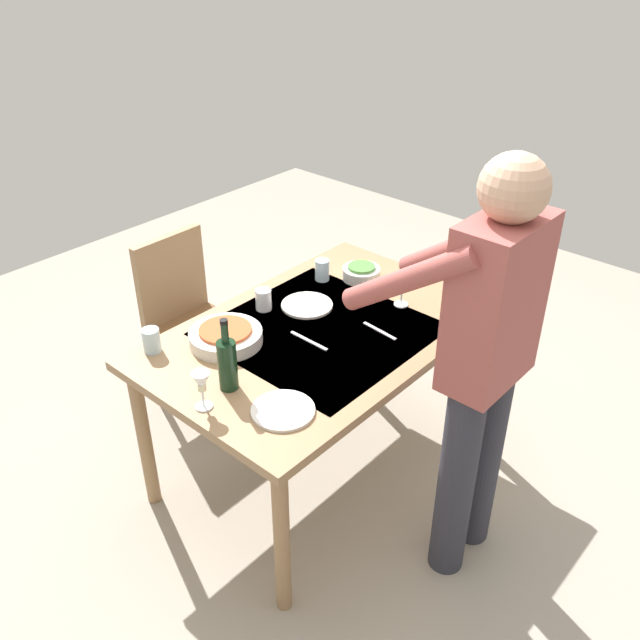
{
  "coord_description": "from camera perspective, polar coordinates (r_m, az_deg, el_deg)",
  "views": [
    {
      "loc": [
        1.81,
        1.62,
        2.31
      ],
      "look_at": [
        0.0,
        0.0,
        0.81
      ],
      "focal_mm": 38.36,
      "sensor_mm": 36.0,
      "label": 1
    }
  ],
  "objects": [
    {
      "name": "wine_glass_right",
      "position": [
        2.44,
        -9.86,
        -5.26
      ],
      "size": [
        0.07,
        0.07,
        0.15
      ],
      "color": "white",
      "rests_on": "dining_table"
    },
    {
      "name": "water_cup_near_right",
      "position": [
        3.25,
        0.19,
        4.2
      ],
      "size": [
        0.07,
        0.07,
        0.1
      ],
      "primitive_type": "cylinder",
      "color": "silver",
      "rests_on": "dining_table"
    },
    {
      "name": "wine_bottle",
      "position": [
        2.51,
        -7.74,
        -3.58
      ],
      "size": [
        0.07,
        0.07,
        0.3
      ],
      "color": "black",
      "rests_on": "dining_table"
    },
    {
      "name": "water_cup_near_left",
      "position": [
        3.02,
        -4.74,
        1.71
      ],
      "size": [
        0.07,
        0.07,
        0.1
      ],
      "primitive_type": "cylinder",
      "color": "silver",
      "rests_on": "dining_table"
    },
    {
      "name": "person_server",
      "position": [
        2.44,
        13.42,
        -2.9
      ],
      "size": [
        0.42,
        0.61,
        1.69
      ],
      "color": "#2D2D38",
      "rests_on": "ground_plane"
    },
    {
      "name": "dinner_plate_near",
      "position": [
        3.05,
        -1.09,
        1.24
      ],
      "size": [
        0.23,
        0.23,
        0.01
      ],
      "primitive_type": "cylinder",
      "color": "silver",
      "rests_on": "dining_table"
    },
    {
      "name": "water_cup_far_left",
      "position": [
        2.81,
        -13.88,
        -1.66
      ],
      "size": [
        0.07,
        0.07,
        0.1
      ],
      "primitive_type": "cylinder",
      "color": "silver",
      "rests_on": "dining_table"
    },
    {
      "name": "wine_glass_left",
      "position": [
        3.03,
        6.88,
        2.96
      ],
      "size": [
        0.07,
        0.07,
        0.15
      ],
      "color": "white",
      "rests_on": "dining_table"
    },
    {
      "name": "ground_plane",
      "position": [
        3.35,
        0.0,
        -11.89
      ],
      "size": [
        6.0,
        6.0,
        0.0
      ],
      "primitive_type": "plane",
      "color": "#9E9384"
    },
    {
      "name": "table_knife",
      "position": [
        2.81,
        -0.94,
        -1.75
      ],
      "size": [
        0.02,
        0.2,
        0.0
      ],
      "primitive_type": "cube",
      "rotation": [
        0.0,
        0.0,
        -0.01
      ],
      "color": "silver",
      "rests_on": "dining_table"
    },
    {
      "name": "chair_near",
      "position": [
        3.53,
        -11.05,
        0.67
      ],
      "size": [
        0.4,
        0.4,
        0.91
      ],
      "color": "brown",
      "rests_on": "ground_plane"
    },
    {
      "name": "table_fork",
      "position": [
        2.88,
        4.99,
        -0.91
      ],
      "size": [
        0.03,
        0.18,
        0.0
      ],
      "primitive_type": "cube",
      "rotation": [
        0.0,
        0.0,
        -0.1
      ],
      "color": "silver",
      "rests_on": "dining_table"
    },
    {
      "name": "serving_bowl_pasta",
      "position": [
        2.81,
        -7.87,
        -1.32
      ],
      "size": [
        0.3,
        0.3,
        0.07
      ],
      "color": "silver",
      "rests_on": "dining_table"
    },
    {
      "name": "dinner_plate_far",
      "position": [
        2.44,
        -3.11,
        -7.54
      ],
      "size": [
        0.23,
        0.23,
        0.01
      ],
      "primitive_type": "cylinder",
      "color": "silver",
      "rests_on": "dining_table"
    },
    {
      "name": "side_bowl_salad",
      "position": [
        3.27,
        3.46,
        3.99
      ],
      "size": [
        0.18,
        0.18,
        0.07
      ],
      "color": "silver",
      "rests_on": "dining_table"
    },
    {
      "name": "dining_table",
      "position": [
        2.92,
        0.0,
        -2.11
      ],
      "size": [
        1.47,
        0.96,
        0.76
      ],
      "color": "#93704C",
      "rests_on": "ground_plane"
    }
  ]
}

